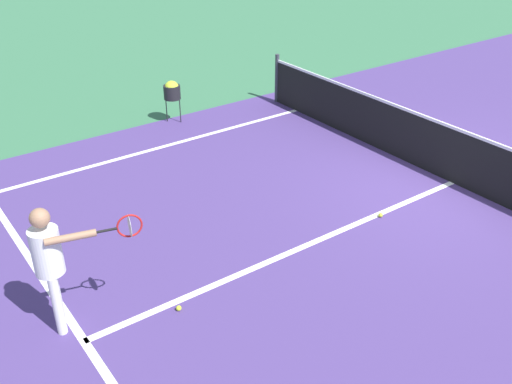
{
  "coord_description": "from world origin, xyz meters",
  "views": [
    {
      "loc": [
        5.07,
        -7.71,
        4.6
      ],
      "look_at": [
        -0.19,
        -3.91,
        1.0
      ],
      "focal_mm": 41.13,
      "sensor_mm": 36.0,
      "label": 1
    }
  ],
  "objects_px": {
    "ball_hopper": "(172,91)",
    "tennis_ball_mid_court": "(179,308)",
    "player_near": "(51,257)",
    "net": "(457,156)",
    "tennis_ball_near_net": "(381,215)"
  },
  "relations": [
    {
      "from": "ball_hopper",
      "to": "tennis_ball_near_net",
      "type": "bearing_deg",
      "value": 7.46
    },
    {
      "from": "tennis_ball_mid_court",
      "to": "tennis_ball_near_net",
      "type": "bearing_deg",
      "value": 91.43
    },
    {
      "from": "ball_hopper",
      "to": "tennis_ball_near_net",
      "type": "distance_m",
      "value": 5.24
    },
    {
      "from": "player_near",
      "to": "ball_hopper",
      "type": "relative_size",
      "value": 1.78
    },
    {
      "from": "player_near",
      "to": "tennis_ball_mid_court",
      "type": "bearing_deg",
      "value": 65.81
    },
    {
      "from": "net",
      "to": "player_near",
      "type": "bearing_deg",
      "value": -93.34
    },
    {
      "from": "net",
      "to": "tennis_ball_near_net",
      "type": "distance_m",
      "value": 1.84
    },
    {
      "from": "net",
      "to": "tennis_ball_near_net",
      "type": "height_order",
      "value": "net"
    },
    {
      "from": "ball_hopper",
      "to": "tennis_ball_mid_court",
      "type": "relative_size",
      "value": 13.25
    },
    {
      "from": "tennis_ball_near_net",
      "to": "player_near",
      "type": "bearing_deg",
      "value": -95.45
    },
    {
      "from": "player_near",
      "to": "net",
      "type": "bearing_deg",
      "value": 86.66
    },
    {
      "from": "net",
      "to": "ball_hopper",
      "type": "distance_m",
      "value": 5.65
    },
    {
      "from": "player_near",
      "to": "tennis_ball_mid_court",
      "type": "distance_m",
      "value": 1.6
    },
    {
      "from": "net",
      "to": "tennis_ball_near_net",
      "type": "xyz_separation_m",
      "value": [
        0.07,
        -1.79,
        -0.46
      ]
    },
    {
      "from": "net",
      "to": "ball_hopper",
      "type": "xyz_separation_m",
      "value": [
        -5.08,
        -2.46,
        0.18
      ]
    }
  ]
}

